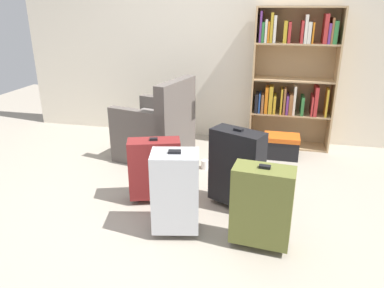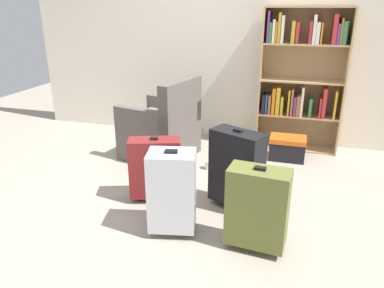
{
  "view_description": "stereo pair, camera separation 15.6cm",
  "coord_description": "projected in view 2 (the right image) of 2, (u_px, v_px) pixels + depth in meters",
  "views": [
    {
      "loc": [
        0.79,
        -2.59,
        1.63
      ],
      "look_at": [
        0.16,
        0.17,
        0.55
      ],
      "focal_mm": 34.1,
      "sensor_mm": 36.0,
      "label": 1
    },
    {
      "loc": [
        0.94,
        -2.55,
        1.63
      ],
      "look_at": [
        0.16,
        0.17,
        0.55
      ],
      "focal_mm": 34.1,
      "sensor_mm": 36.0,
      "label": 2
    }
  ],
  "objects": [
    {
      "name": "armchair",
      "position": [
        162.0,
        130.0,
        4.11
      ],
      "size": [
        0.84,
        0.84,
        0.9
      ],
      "color": "#59514C",
      "rests_on": "ground"
    },
    {
      "name": "suitcase_silver",
      "position": [
        172.0,
        191.0,
        2.68
      ],
      "size": [
        0.39,
        0.32,
        0.67
      ],
      "color": "#B7BABF",
      "rests_on": "ground"
    },
    {
      "name": "suitcase_black",
      "position": [
        236.0,
        168.0,
        3.01
      ],
      "size": [
        0.48,
        0.36,
        0.71
      ],
      "color": "black",
      "rests_on": "ground"
    },
    {
      "name": "back_wall",
      "position": [
        222.0,
        34.0,
        4.46
      ],
      "size": [
        5.04,
        0.1,
        2.6
      ],
      "primitive_type": "cube",
      "color": "beige",
      "rests_on": "ground"
    },
    {
      "name": "ground_plane",
      "position": [
        169.0,
        209.0,
        3.11
      ],
      "size": [
        8.83,
        8.83,
        0.0
      ],
      "primitive_type": "plane",
      "color": "#9E9384"
    },
    {
      "name": "storage_box",
      "position": [
        287.0,
        147.0,
        4.09
      ],
      "size": [
        0.39,
        0.27,
        0.26
      ],
      "color": "black",
      "rests_on": "ground"
    },
    {
      "name": "suitcase_dark_red",
      "position": [
        155.0,
        168.0,
        3.16
      ],
      "size": [
        0.48,
        0.32,
        0.59
      ],
      "color": "maroon",
      "rests_on": "ground"
    },
    {
      "name": "suitcase_olive",
      "position": [
        257.0,
        207.0,
        2.5
      ],
      "size": [
        0.43,
        0.25,
        0.63
      ],
      "color": "brown",
      "rests_on": "ground"
    },
    {
      "name": "bookshelf",
      "position": [
        301.0,
        75.0,
        4.17
      ],
      "size": [
        0.94,
        0.31,
        1.63
      ],
      "color": "tan",
      "rests_on": "ground"
    },
    {
      "name": "mug",
      "position": [
        209.0,
        165.0,
        3.86
      ],
      "size": [
        0.12,
        0.08,
        0.1
      ],
      "color": "white",
      "rests_on": "ground"
    }
  ]
}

